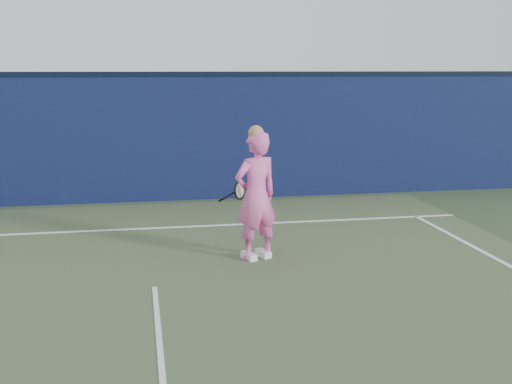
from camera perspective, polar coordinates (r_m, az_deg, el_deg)
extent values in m
plane|color=#35472B|center=(7.16, -8.77, -11.05)|extent=(80.00, 80.00, 0.00)
cube|color=#0D133D|center=(13.22, -9.84, 4.64)|extent=(24.00, 0.40, 2.50)
cube|color=black|center=(13.15, -10.03, 10.28)|extent=(24.00, 0.42, 0.10)
imported|color=pink|center=(8.97, 0.00, -0.35)|extent=(0.78, 0.65, 1.82)
sphere|color=#B1804F|center=(8.84, 0.00, 5.24)|extent=(0.22, 0.22, 0.22)
cube|color=white|center=(9.24, 0.63, -5.50)|extent=(0.22, 0.30, 0.10)
cube|color=white|center=(9.12, -0.64, -5.73)|extent=(0.22, 0.30, 0.10)
torus|color=black|center=(9.38, -1.47, 0.15)|extent=(0.22, 0.25, 0.29)
torus|color=#CECC13|center=(9.38, -1.47, 0.15)|extent=(0.17, 0.20, 0.23)
cylinder|color=beige|center=(9.38, -1.47, 0.15)|extent=(0.17, 0.19, 0.23)
cylinder|color=black|center=(9.26, -2.49, -0.35)|extent=(0.22, 0.19, 0.09)
cylinder|color=black|center=(9.19, -3.08, -0.67)|extent=(0.11, 0.10, 0.06)
cube|color=white|center=(10.97, -9.45, -3.20)|extent=(11.00, 0.08, 0.01)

